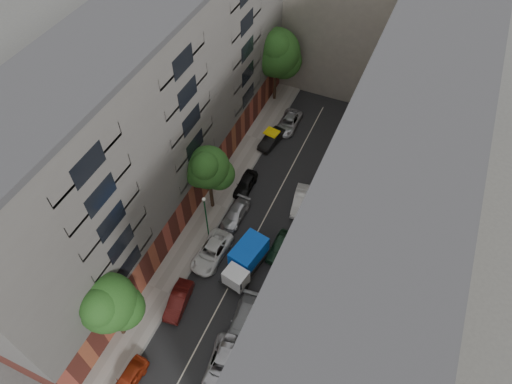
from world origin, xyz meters
The scene contains 24 objects.
ground centered at (0.00, 0.00, 0.00)m, with size 120.00×120.00×0.00m, color #4C4C49.
road_surface centered at (0.00, 0.00, 0.01)m, with size 8.00×44.00×0.02m, color black.
sidewalk_left centered at (-5.50, 0.00, 0.07)m, with size 3.00×44.00×0.15m, color gray.
sidewalk_right centered at (5.50, 0.00, 0.07)m, with size 3.00×44.00×0.15m, color gray.
building_left centered at (-11.00, 0.00, 10.00)m, with size 8.00×44.00×20.00m, color #52504D.
building_right centered at (11.00, 0.00, 10.00)m, with size 8.00×44.00×20.00m, color #B5A48D.
building_endcap centered at (0.00, 28.00, 9.00)m, with size 18.00×12.00×18.00m, color gray.
tarp_truck centered at (0.60, -5.68, 1.41)m, with size 3.14×5.87×2.55m.
car_left_0 centered at (-3.59, -19.00, 0.66)m, with size 1.56×3.89×1.32m, color maroon.
car_left_1 centered at (-3.33, -11.48, 0.69)m, with size 1.45×4.17×1.37m, color #4A110E.
car_left_2 centered at (-2.93, -5.80, 0.73)m, with size 2.43×5.26×1.46m, color silver.
car_left_3 centered at (-2.80, -0.68, 0.63)m, with size 1.78×4.37×1.27m, color #B1B1B5.
car_left_4 centered at (-3.53, 3.40, 0.69)m, with size 1.63×4.05×1.38m, color black.
car_left_5 centered at (-3.60, 11.00, 0.69)m, with size 1.47×4.21×1.39m, color black.
car_left_6 centered at (-2.80, 14.60, 0.68)m, with size 2.24×4.86×1.35m, color #BDBCC1.
car_right_0 centered at (2.80, -15.00, 0.72)m, with size 2.41×5.22×1.45m, color #AFAEB3.
car_right_1 centered at (2.80, -10.80, 0.73)m, with size 2.04×5.03×1.46m, color gray.
car_right_2 centered at (2.84, -2.60, 0.68)m, with size 1.62×4.02×1.37m, color #152F1D.
car_right_3 centered at (2.80, 3.60, 0.72)m, with size 1.53×4.38×1.44m, color silver.
tree_near centered at (-6.30, -15.85, 5.59)m, with size 5.00×4.69×8.13m.
tree_mid centered at (-5.59, -0.40, 5.91)m, with size 4.68×4.30×8.38m.
tree_far centered at (-6.30, 18.71, 6.79)m, with size 6.03×5.86×9.97m.
lamp_post centered at (-4.20, -3.98, 3.96)m, with size 0.36×0.36×6.15m.
pedestrian centered at (6.40, 8.52, 0.94)m, with size 0.57×0.38×1.58m, color black.
Camera 1 is at (10.42, -25.65, 38.16)m, focal length 32.00 mm.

